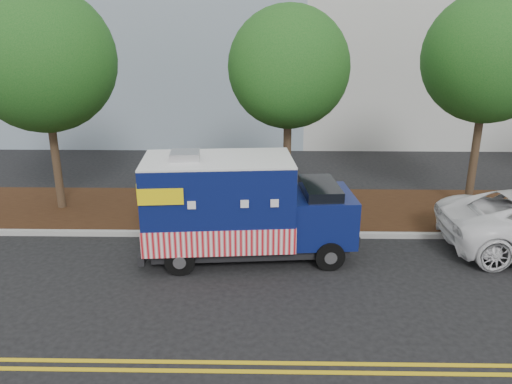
{
  "coord_description": "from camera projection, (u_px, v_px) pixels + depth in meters",
  "views": [
    {
      "loc": [
        0.11,
        -12.26,
        6.03
      ],
      "look_at": [
        -0.13,
        0.6,
        1.68
      ],
      "focal_mm": 35.0,
      "sensor_mm": 36.0,
      "label": 1
    }
  ],
  "objects": [
    {
      "name": "tree_b",
      "position": [
        289.0,
        68.0,
        15.37
      ],
      "size": [
        3.78,
        3.78,
        6.64
      ],
      "color": "#38281C",
      "rests_on": "ground"
    },
    {
      "name": "mulch_strip",
      "position": [
        262.0,
        209.0,
        16.83
      ],
      "size": [
        120.0,
        4.0,
        0.15
      ],
      "primitive_type": "cube",
      "color": "black",
      "rests_on": "ground"
    },
    {
      "name": "food_truck",
      "position": [
        238.0,
        210.0,
        13.2
      ],
      "size": [
        5.78,
        2.58,
        2.96
      ],
      "rotation": [
        0.0,
        0.0,
        0.09
      ],
      "color": "black",
      "rests_on": "ground"
    },
    {
      "name": "centerline_near",
      "position": [
        258.0,
        363.0,
        9.33
      ],
      "size": [
        120.0,
        0.1,
        0.01
      ],
      "primitive_type": "cube",
      "color": "gold",
      "rests_on": "ground"
    },
    {
      "name": "curb",
      "position": [
        261.0,
        234.0,
        14.85
      ],
      "size": [
        120.0,
        0.18,
        0.15
      ],
      "primitive_type": "cube",
      "color": "#9E9E99",
      "rests_on": "ground"
    },
    {
      "name": "tree_c",
      "position": [
        489.0,
        58.0,
        15.4
      ],
      "size": [
        4.06,
        4.06,
        7.07
      ],
      "color": "#38281C",
      "rests_on": "ground"
    },
    {
      "name": "ground",
      "position": [
        261.0,
        257.0,
        13.54
      ],
      "size": [
        120.0,
        120.0,
        0.0
      ],
      "primitive_type": "plane",
      "color": "black",
      "rests_on": "ground"
    },
    {
      "name": "centerline_far",
      "position": [
        258.0,
        372.0,
        9.09
      ],
      "size": [
        120.0,
        0.1,
        0.01
      ],
      "primitive_type": "cube",
      "color": "gold",
      "rests_on": "ground"
    },
    {
      "name": "tree_a",
      "position": [
        43.0,
        60.0,
        15.33
      ],
      "size": [
        4.48,
        4.48,
        7.21
      ],
      "color": "#38281C",
      "rests_on": "ground"
    },
    {
      "name": "sign_post",
      "position": [
        206.0,
        194.0,
        14.9
      ],
      "size": [
        0.06,
        0.06,
        2.4
      ],
      "primitive_type": "cube",
      "color": "#473828",
      "rests_on": "ground"
    }
  ]
}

